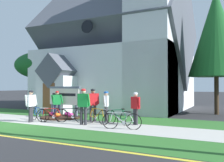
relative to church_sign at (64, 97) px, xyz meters
The scene contains 21 objects.
ground 1.61m from the church_sign, 136.69° to the left, with size 140.00×140.00×0.00m, color #2B2B2D.
sidewalk_slab 2.06m from the church_sign, 88.78° to the right, with size 32.00×2.51×0.01m, color #B7B5AD.
grass_verge 4.26m from the church_sign, 89.51° to the right, with size 32.00×2.37×0.01m, color #2D6628.
church_lawn 1.65m from the church_sign, 88.13° to the left, with size 24.00×2.89×0.01m, color #2D6628.
church_building 7.94m from the church_sign, 86.78° to the left, with size 11.78×11.77×13.22m.
church_sign is the anchor object (origin of this frame).
flower_bed 1.22m from the church_sign, 89.54° to the right, with size 2.29×2.29×0.34m.
bicycle_yellow 2.09m from the church_sign, 71.07° to the right, with size 1.62×0.64×0.79m.
bicycle_silver 3.32m from the church_sign, 21.85° to the right, with size 1.69×0.56×0.84m.
bicycle_red 2.26m from the church_sign, 41.83° to the right, with size 1.73×0.54×0.80m.
bicycle_blue 1.99m from the church_sign, 103.41° to the right, with size 1.67×0.65×0.80m.
bicycle_white 4.27m from the church_sign, 12.93° to the right, with size 1.68×0.53×0.83m.
bicycle_black 5.28m from the church_sign, 23.26° to the right, with size 1.73×0.47×0.81m.
cyclist_in_orange_jersey 2.55m from the church_sign, 15.62° to the right, with size 0.48×0.61×1.76m.
cyclist_in_blue_jersey 3.15m from the church_sign, ahead, with size 0.32×0.72×1.63m.
cyclist_in_green_jersey 4.93m from the church_sign, ahead, with size 0.56×0.46×1.60m.
cyclist_in_yellow_jersey 0.56m from the church_sign, 113.21° to the right, with size 0.59×0.49×1.62m.
cyclist_in_red_jersey 3.19m from the church_sign, 35.01° to the right, with size 0.69×0.32×1.78m.
cyclist_in_white_jersey 2.38m from the church_sign, 98.46° to the right, with size 0.29×0.74×1.68m.
roadside_conifer 10.85m from the church_sign, 35.83° to the left, with size 3.65×3.65×8.44m.
yard_deciduous_tree 8.11m from the church_sign, 141.08° to the left, with size 5.04×5.04×4.96m.
Camera 1 is at (10.04, -8.62, 1.92)m, focal length 39.42 mm.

